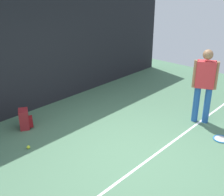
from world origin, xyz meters
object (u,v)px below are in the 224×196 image
Objects in this scene: tennis_player at (204,82)px; tennis_ball_by_fence at (28,147)px; tennis_racket at (223,139)px; backpack at (25,119)px.

tennis_player is 25.76× the size of tennis_ball_by_fence.
backpack reaches higher than tennis_racket.
backpack is (-2.91, 2.72, -0.76)m from tennis_player.
tennis_racket is 1.43× the size of backpack.
tennis_ball_by_fence is (-2.89, 2.68, 0.02)m from tennis_racket.
tennis_racket is at bearing -56.11° from tennis_player.
tennis_ball_by_fence is at bearing -178.65° from backpack.
tennis_player is 1.29m from tennis_racket.
backpack is at bearing -158.25° from tennis_player.
backpack reaches higher than tennis_ball_by_fence.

